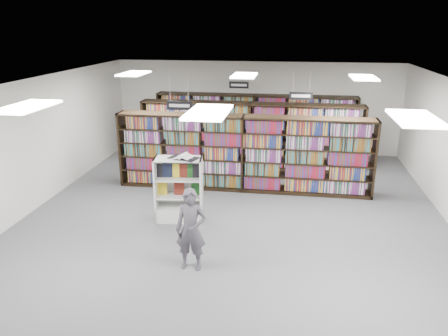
# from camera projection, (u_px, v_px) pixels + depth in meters

# --- Properties ---
(floor) EXTENTS (12.00, 12.00, 0.00)m
(floor) POSITION_uv_depth(u_px,v_px,m) (233.00, 219.00, 10.45)
(floor) COLOR #4B4C50
(floor) RESTS_ON ground
(ceiling) EXTENTS (10.00, 12.00, 0.10)m
(ceiling) POSITION_uv_depth(u_px,v_px,m) (234.00, 84.00, 9.45)
(ceiling) COLOR white
(ceiling) RESTS_ON wall_back
(wall_back) EXTENTS (10.00, 0.10, 3.20)m
(wall_back) POSITION_uv_depth(u_px,v_px,m) (256.00, 107.00, 15.58)
(wall_back) COLOR silver
(wall_back) RESTS_ON ground
(wall_front) EXTENTS (10.00, 0.10, 3.20)m
(wall_front) POSITION_uv_depth(u_px,v_px,m) (154.00, 325.00, 4.32)
(wall_front) COLOR silver
(wall_front) RESTS_ON ground
(wall_left) EXTENTS (0.10, 12.00, 3.20)m
(wall_left) POSITION_uv_depth(u_px,v_px,m) (31.00, 146.00, 10.68)
(wall_left) COLOR silver
(wall_left) RESTS_ON ground
(bookshelf_row_near) EXTENTS (7.00, 0.60, 2.10)m
(bookshelf_row_near) POSITION_uv_depth(u_px,v_px,m) (243.00, 153.00, 12.00)
(bookshelf_row_near) COLOR black
(bookshelf_row_near) RESTS_ON floor
(bookshelf_row_mid) EXTENTS (7.00, 0.60, 2.10)m
(bookshelf_row_mid) POSITION_uv_depth(u_px,v_px,m) (250.00, 136.00, 13.87)
(bookshelf_row_mid) COLOR black
(bookshelf_row_mid) RESTS_ON floor
(bookshelf_row_far) EXTENTS (7.00, 0.60, 2.10)m
(bookshelf_row_far) POSITION_uv_depth(u_px,v_px,m) (255.00, 124.00, 15.47)
(bookshelf_row_far) COLOR black
(bookshelf_row_far) RESTS_ON floor
(aisle_sign_left) EXTENTS (0.65, 0.02, 0.80)m
(aisle_sign_left) POSITION_uv_depth(u_px,v_px,m) (179.00, 105.00, 10.81)
(aisle_sign_left) COLOR #B2B2B7
(aisle_sign_left) RESTS_ON ceiling
(aisle_sign_right) EXTENTS (0.65, 0.02, 0.80)m
(aisle_sign_right) POSITION_uv_depth(u_px,v_px,m) (301.00, 95.00, 12.25)
(aisle_sign_right) COLOR #B2B2B7
(aisle_sign_right) RESTS_ON ceiling
(aisle_sign_center) EXTENTS (0.65, 0.02, 0.80)m
(aisle_sign_center) POSITION_uv_depth(u_px,v_px,m) (239.00, 84.00, 14.42)
(aisle_sign_center) COLOR #B2B2B7
(aisle_sign_center) RESTS_ON ceiling
(troffer_front_left) EXTENTS (0.60, 1.20, 0.04)m
(troffer_front_left) POSITION_uv_depth(u_px,v_px,m) (27.00, 107.00, 7.08)
(troffer_front_left) COLOR white
(troffer_front_left) RESTS_ON ceiling
(troffer_front_center) EXTENTS (0.60, 1.20, 0.04)m
(troffer_front_center) POSITION_uv_depth(u_px,v_px,m) (208.00, 112.00, 6.64)
(troffer_front_center) COLOR white
(troffer_front_center) RESTS_ON ceiling
(troffer_front_right) EXTENTS (0.60, 1.20, 0.04)m
(troffer_front_right) POSITION_uv_depth(u_px,v_px,m) (415.00, 118.00, 6.21)
(troffer_front_right) COLOR white
(troffer_front_right) RESTS_ON ceiling
(troffer_back_left) EXTENTS (0.60, 1.20, 0.04)m
(troffer_back_left) POSITION_uv_depth(u_px,v_px,m) (134.00, 74.00, 11.77)
(troffer_back_left) COLOR white
(troffer_back_left) RESTS_ON ceiling
(troffer_back_center) EXTENTS (0.60, 1.20, 0.04)m
(troffer_back_center) POSITION_uv_depth(u_px,v_px,m) (244.00, 75.00, 11.33)
(troffer_back_center) COLOR white
(troffer_back_center) RESTS_ON ceiling
(troffer_back_right) EXTENTS (0.60, 1.20, 0.04)m
(troffer_back_right) POSITION_uv_depth(u_px,v_px,m) (364.00, 78.00, 10.90)
(troffer_back_right) COLOR white
(troffer_back_right) RESTS_ON ceiling
(endcap_display) EXTENTS (1.15, 0.68, 1.53)m
(endcap_display) POSITION_uv_depth(u_px,v_px,m) (180.00, 199.00, 10.29)
(endcap_display) COLOR silver
(endcap_display) RESTS_ON floor
(open_book) EXTENTS (0.74, 0.57, 0.13)m
(open_book) POSITION_uv_depth(u_px,v_px,m) (183.00, 157.00, 9.91)
(open_book) COLOR black
(open_book) RESTS_ON endcap_display
(shopper) EXTENTS (0.59, 0.39, 1.60)m
(shopper) POSITION_uv_depth(u_px,v_px,m) (191.00, 230.00, 8.11)
(shopper) COLOR #4F4953
(shopper) RESTS_ON floor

